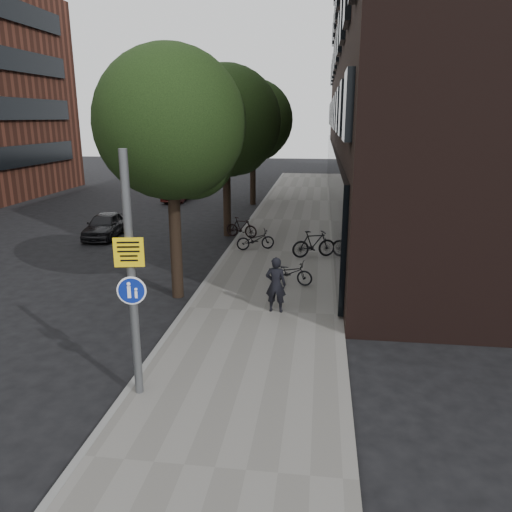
% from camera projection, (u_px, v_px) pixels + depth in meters
% --- Properties ---
extents(ground, '(120.00, 120.00, 0.00)m').
position_uv_depth(ground, '(235.00, 371.00, 11.13)').
color(ground, black).
rests_on(ground, ground).
extents(sidewalk, '(4.50, 60.00, 0.12)m').
position_uv_depth(sidewalk, '(282.00, 253.00, 20.64)').
color(sidewalk, slate).
rests_on(sidewalk, ground).
extents(curb_edge, '(0.15, 60.00, 0.13)m').
position_uv_depth(curb_edge, '(228.00, 251.00, 20.92)').
color(curb_edge, slate).
rests_on(curb_edge, ground).
extents(building_right_dark_brick, '(12.00, 40.00, 18.00)m').
position_uv_depth(building_right_dark_brick, '(444.00, 54.00, 28.68)').
color(building_right_dark_brick, black).
rests_on(building_right_dark_brick, ground).
extents(street_tree_near, '(4.40, 4.40, 7.50)m').
position_uv_depth(street_tree_near, '(175.00, 130.00, 14.51)').
color(street_tree_near, black).
rests_on(street_tree_near, ground).
extents(street_tree_mid, '(5.00, 5.00, 7.80)m').
position_uv_depth(street_tree_mid, '(228.00, 125.00, 22.63)').
color(street_tree_mid, black).
rests_on(street_tree_mid, ground).
extents(street_tree_far, '(5.00, 5.00, 7.80)m').
position_uv_depth(street_tree_far, '(254.00, 123.00, 31.23)').
color(street_tree_far, black).
rests_on(street_tree_far, ground).
extents(signpost, '(0.55, 0.16, 4.81)m').
position_uv_depth(signpost, '(132.00, 277.00, 9.41)').
color(signpost, '#595B5E').
rests_on(signpost, sidewalk).
extents(pedestrian, '(0.62, 0.43, 1.60)m').
position_uv_depth(pedestrian, '(276.00, 285.00, 14.02)').
color(pedestrian, black).
rests_on(pedestrian, sidewalk).
extents(parked_bike_facade_near, '(1.62, 0.87, 0.81)m').
position_uv_depth(parked_bike_facade_near, '(290.00, 272.00, 16.46)').
color(parked_bike_facade_near, black).
rests_on(parked_bike_facade_near, sidewalk).
extents(parked_bike_facade_far, '(1.84, 1.07, 1.07)m').
position_uv_depth(parked_bike_facade_far, '(314.00, 244.00, 19.63)').
color(parked_bike_facade_far, black).
rests_on(parked_bike_facade_far, sidewalk).
extents(parked_bike_curb_near, '(1.69, 1.08, 0.84)m').
position_uv_depth(parked_bike_curb_near, '(255.00, 240.00, 20.80)').
color(parked_bike_curb_near, black).
rests_on(parked_bike_curb_near, sidewalk).
extents(parked_bike_curb_far, '(1.61, 0.86, 0.93)m').
position_uv_depth(parked_bike_curb_far, '(241.00, 227.00, 22.89)').
color(parked_bike_curb_far, black).
rests_on(parked_bike_curb_far, sidewalk).
extents(parked_car_near, '(1.68, 3.53, 1.17)m').
position_uv_depth(parked_car_near, '(105.00, 225.00, 23.39)').
color(parked_car_near, black).
rests_on(parked_car_near, ground).
extents(parked_car_mid, '(1.33, 3.74, 1.23)m').
position_uv_depth(parked_car_mid, '(178.00, 192.00, 33.70)').
color(parked_car_mid, '#5C1E1A').
rests_on(parked_car_mid, ground).
extents(parked_car_far, '(2.07, 4.31, 1.21)m').
position_uv_depth(parked_car_far, '(186.00, 183.00, 38.45)').
color(parked_car_far, '#1C2132').
rests_on(parked_car_far, ground).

